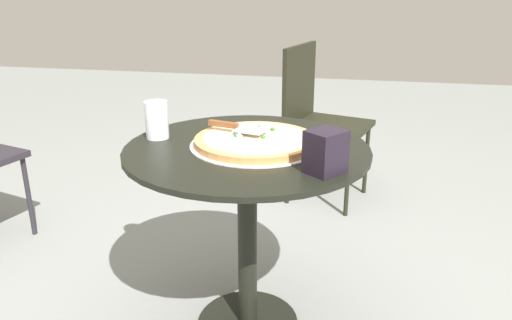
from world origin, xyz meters
TOP-DOWN VIEW (x-y plane):
  - patio_table at (0.00, 0.00)m, footprint 0.81×0.81m
  - pizza_on_tray at (0.03, 0.02)m, footprint 0.44×0.44m
  - pizza_server at (-0.05, 0.05)m, footprint 0.22×0.10m
  - drinking_cup at (-0.32, 0.03)m, footprint 0.08×0.08m
  - napkin_dispenser at (0.27, -0.18)m, footprint 0.13×0.13m
  - patio_chair_near at (0.13, 1.25)m, footprint 0.51×0.51m

SIDE VIEW (x-z plane):
  - patio_chair_near at x=0.13m, z-range 0.07..0.95m
  - patio_table at x=0.00m, z-range 0.18..0.89m
  - pizza_on_tray at x=0.03m, z-range 0.70..0.74m
  - pizza_server at x=-0.05m, z-range 0.74..0.76m
  - napkin_dispenser at x=0.27m, z-range 0.70..0.83m
  - drinking_cup at x=-0.32m, z-range 0.70..0.83m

